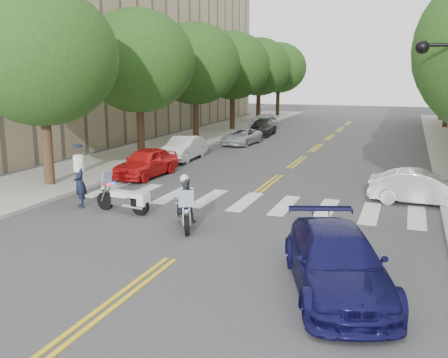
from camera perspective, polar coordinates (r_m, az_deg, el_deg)
The scene contains 19 objects.
ground at distance 13.55m, azimuth -6.11°, elevation -9.11°, with size 140.00×140.00×0.00m, color #38383A.
sidewalk_left at distance 36.91m, azimuth -4.21°, elevation 4.45°, with size 5.00×60.00×0.15m, color #9E9991.
tree_l_0 at distance 22.58m, azimuth -20.20°, elevation 13.00°, with size 6.40×6.40×8.45m.
tree_l_1 at distance 29.16m, azimuth -9.77°, elevation 13.13°, with size 6.40×6.40×8.45m.
tree_l_2 at distance 36.32m, azimuth -3.32°, elevation 13.01°, with size 6.40×6.40×8.45m.
tree_l_3 at distance 43.77m, azimuth 0.98°, elevation 12.83°, with size 6.40×6.40×8.45m.
tree_l_4 at distance 51.39m, azimuth 4.01°, elevation 12.67°, with size 6.40×6.40×8.45m.
tree_l_5 at distance 59.11m, azimuth 6.25°, elevation 12.52°, with size 6.40×6.40×8.45m.
tree_r_5 at distance 57.38m, azimuth 23.92°, elevation 11.62°, with size 6.40×6.40×8.45m.
motorcycle_police at distance 16.01m, azimuth -4.51°, elevation -2.84°, with size 1.25×1.99×1.75m.
motorcycle_parked at distance 17.98m, azimuth -11.05°, elevation -2.30°, with size 2.22×0.66×1.43m.
officer_standing at distance 19.09m, azimuth -16.15°, elevation -0.38°, with size 0.68×0.45×1.88m, color black.
convertible at distance 20.25m, azimuth 21.68°, elevation -0.93°, with size 1.35×3.87×1.28m, color white.
sedan_blue at distance 11.63m, azimuth 12.74°, elevation -9.21°, with size 1.99×4.90×1.42m, color #101042.
parked_car_a at distance 24.20m, azimuth -8.86°, elevation 1.88°, with size 1.63×4.06×1.38m, color red.
parked_car_b at distance 28.75m, azimuth -4.60°, elevation 3.53°, with size 1.43×4.10×1.35m, color silver.
parked_car_c at distance 35.02m, azimuth 2.02°, elevation 4.86°, with size 1.84×4.00×1.11m, color #A8ACB0.
parked_car_d at distance 40.35m, azimuth 4.37°, elevation 5.87°, with size 1.75×4.31×1.25m, color black.
parked_car_e at distance 44.26m, azimuth 4.51°, elevation 6.52°, with size 1.71×4.25×1.45m, color #A7A6AC.
Camera 1 is at (5.70, -11.30, 4.84)m, focal length 40.00 mm.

